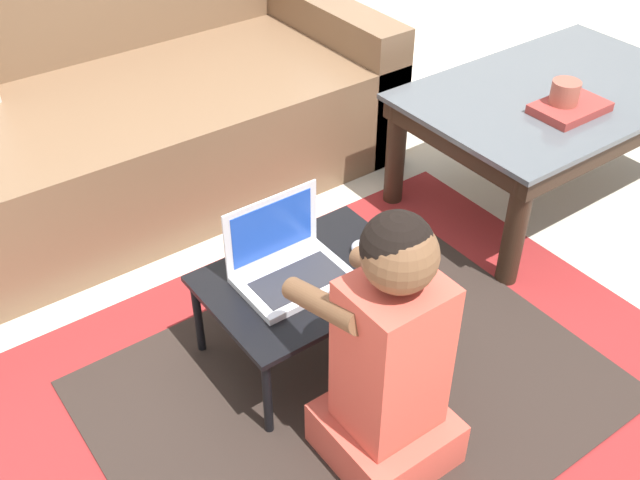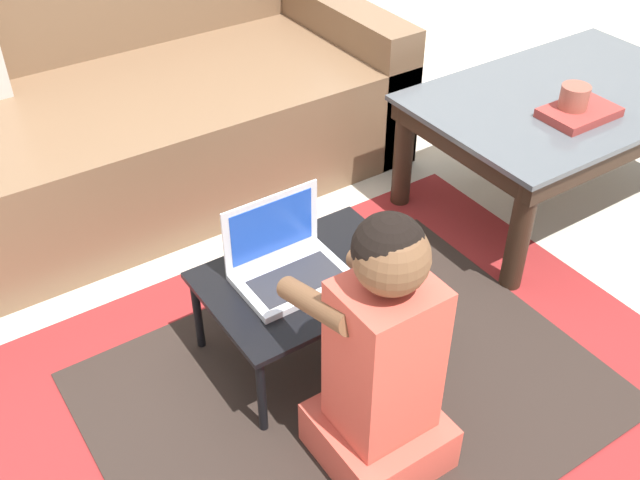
# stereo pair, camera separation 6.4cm
# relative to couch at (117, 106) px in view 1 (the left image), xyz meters

# --- Properties ---
(ground_plane) EXTENTS (16.00, 16.00, 0.00)m
(ground_plane) POSITION_rel_couch_xyz_m (0.17, -1.19, -0.30)
(ground_plane) COLOR beige
(area_rug) EXTENTS (1.85, 1.43, 0.01)m
(area_rug) POSITION_rel_couch_xyz_m (0.03, -1.38, -0.30)
(area_rug) COLOR maroon
(area_rug) RESTS_ON ground_plane
(couch) EXTENTS (1.89, 0.95, 0.92)m
(couch) POSITION_rel_couch_xyz_m (0.00, 0.00, 0.00)
(couch) COLOR brown
(couch) RESTS_ON ground_plane
(coffee_table) EXTENTS (1.06, 0.68, 0.43)m
(coffee_table) POSITION_rel_couch_xyz_m (1.20, -1.02, 0.06)
(coffee_table) COLOR #4C5156
(coffee_table) RESTS_ON ground_plane
(laptop_desk) EXTENTS (0.57, 0.41, 0.28)m
(laptop_desk) POSITION_rel_couch_xyz_m (0.03, -1.18, -0.05)
(laptop_desk) COLOR black
(laptop_desk) RESTS_ON ground_plane
(laptop) EXTENTS (0.29, 0.21, 0.22)m
(laptop) POSITION_rel_couch_xyz_m (-0.02, -1.15, 0.01)
(laptop) COLOR silver
(laptop) RESTS_ON laptop_desk
(computer_mouse) EXTENTS (0.07, 0.10, 0.04)m
(computer_mouse) POSITION_rel_couch_xyz_m (0.21, -1.20, -0.01)
(computer_mouse) COLOR #B2B7C1
(computer_mouse) RESTS_ON laptop_desk
(person_seated) EXTENTS (0.28, 0.41, 0.74)m
(person_seated) POSITION_rel_couch_xyz_m (-0.03, -1.58, 0.03)
(person_seated) COLOR #CC4C3D
(person_seated) RESTS_ON ground_plane
(cup_on_table) EXTENTS (0.09, 0.09, 0.11)m
(cup_on_table) POSITION_rel_couch_xyz_m (1.08, -1.13, 0.18)
(cup_on_table) COLOR #994C3D
(cup_on_table) RESTS_ON coffee_table
(book_on_table) EXTENTS (0.24, 0.16, 0.03)m
(book_on_table) POSITION_rel_couch_xyz_m (1.10, -1.15, 0.14)
(book_on_table) COLOR #99332D
(book_on_table) RESTS_ON coffee_table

